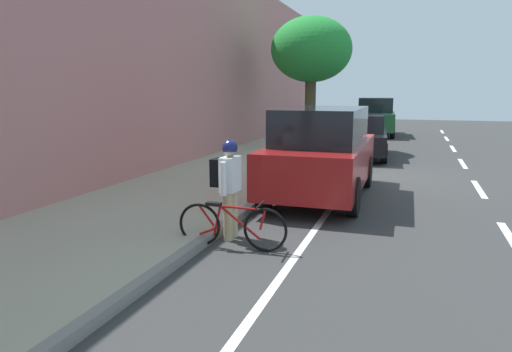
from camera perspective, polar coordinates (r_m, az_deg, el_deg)
The scene contains 12 objects.
ground at distance 13.24m, azimuth 12.71°, elevation -0.08°, with size 54.91×54.91×0.00m, color #353535.
sidewalk at distance 14.03m, azimuth -1.92°, elevation 1.06°, with size 3.66×34.32×0.15m, color #A7A089.
curb_edge at distance 13.49m, azimuth 5.69°, elevation 0.63°, with size 0.16×34.32×0.15m, color gray.
lane_stripe_centre at distance 14.60m, azimuth 24.75°, elevation 0.19°, with size 0.14×31.60×0.01m.
lane_stripe_bike_edge at distance 13.25m, azimuth 11.88°, elevation -0.02°, with size 0.12×34.32×0.01m, color white.
building_facade at distance 14.74m, azimuth -9.83°, elevation 14.31°, with size 0.50×34.32×6.78m, color tan.
parked_suv_green_nearest at distance 25.66m, azimuth 14.45°, elevation 7.15°, with size 2.21×4.82×1.99m.
parked_sedan_black_second at distance 17.14m, azimuth 12.78°, elevation 4.81°, with size 2.05×4.50×1.52m.
parked_suv_red_mid at distance 10.43m, azimuth 8.11°, elevation 2.99°, with size 2.00×4.72×1.99m.
bicycle_at_curb at distance 7.04m, azimuth -3.04°, elevation -6.11°, with size 1.71×0.46×0.73m.
cyclist_with_backpack at distance 7.38m, azimuth -3.42°, elevation -0.46°, with size 0.42×0.62×1.61m.
street_tree_near_cyclist at distance 18.90m, azimuth 6.81°, elevation 15.04°, with size 3.16×3.16×5.06m.
Camera 1 is at (-1.31, 12.96, 2.37)m, focal length 32.57 mm.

